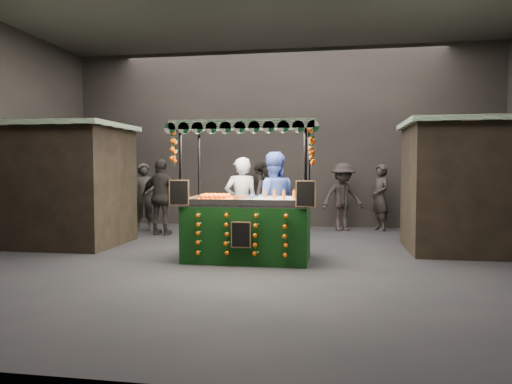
# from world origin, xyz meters

# --- Properties ---
(ground) EXTENTS (12.00, 12.00, 0.00)m
(ground) POSITION_xyz_m (0.00, 0.00, 0.00)
(ground) COLOR black
(ground) RESTS_ON ground
(market_hall) EXTENTS (12.10, 10.10, 5.05)m
(market_hall) POSITION_xyz_m (0.00, 0.00, 3.38)
(market_hall) COLOR black
(market_hall) RESTS_ON ground
(neighbour_stall_left) EXTENTS (3.00, 2.20, 2.60)m
(neighbour_stall_left) POSITION_xyz_m (-4.40, 1.00, 1.31)
(neighbour_stall_left) COLOR black
(neighbour_stall_left) RESTS_ON ground
(neighbour_stall_right) EXTENTS (3.00, 2.20, 2.60)m
(neighbour_stall_right) POSITION_xyz_m (4.40, 1.50, 1.31)
(neighbour_stall_right) COLOR black
(neighbour_stall_right) RESTS_ON ground
(juice_stall) EXTENTS (2.55, 1.50, 2.47)m
(juice_stall) POSITION_xyz_m (0.01, -0.09, 0.76)
(juice_stall) COLOR black
(juice_stall) RESTS_ON ground
(vendor_grey) EXTENTS (0.80, 0.66, 1.88)m
(vendor_grey) POSITION_xyz_m (-0.34, 1.07, 0.94)
(vendor_grey) COLOR gray
(vendor_grey) RESTS_ON ground
(vendor_blue) EXTENTS (1.09, 0.93, 1.97)m
(vendor_blue) POSITION_xyz_m (0.34, 0.80, 0.99)
(vendor_blue) COLOR navy
(vendor_blue) RESTS_ON ground
(shopper_0) EXTENTS (0.76, 0.62, 1.78)m
(shopper_0) POSITION_xyz_m (-3.40, 3.39, 0.89)
(shopper_0) COLOR #2A2622
(shopper_0) RESTS_ON ground
(shopper_1) EXTENTS (0.99, 0.82, 1.85)m
(shopper_1) POSITION_xyz_m (0.09, 2.52, 0.93)
(shopper_1) COLOR black
(shopper_1) RESTS_ON ground
(shopper_2) EXTENTS (1.15, 0.59, 1.88)m
(shopper_2) POSITION_xyz_m (-2.66, 2.71, 0.94)
(shopper_2) COLOR black
(shopper_2) RESTS_ON ground
(shopper_3) EXTENTS (1.32, 1.07, 1.78)m
(shopper_3) POSITION_xyz_m (1.77, 4.28, 0.89)
(shopper_3) COLOR black
(shopper_3) RESTS_ON ground
(shopper_4) EXTENTS (1.00, 0.72, 1.91)m
(shopper_4) POSITION_xyz_m (-4.50, 2.54, 0.95)
(shopper_4) COLOR #2A2622
(shopper_4) RESTS_ON ground
(shopper_5) EXTENTS (0.82, 1.53, 1.58)m
(shopper_5) POSITION_xyz_m (4.40, 2.38, 0.79)
(shopper_5) COLOR #282321
(shopper_5) RESTS_ON ground
(shopper_6) EXTENTS (0.64, 0.75, 1.75)m
(shopper_6) POSITION_xyz_m (2.74, 4.43, 0.87)
(shopper_6) COLOR black
(shopper_6) RESTS_ON ground
(shopper_7) EXTENTS (0.70, 1.15, 1.82)m
(shopper_7) POSITION_xyz_m (-0.51, 4.60, 0.91)
(shopper_7) COLOR black
(shopper_7) RESTS_ON ground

